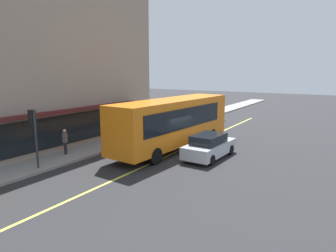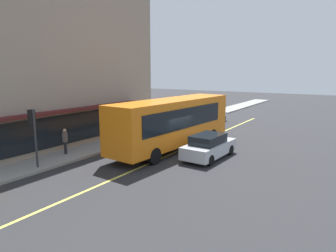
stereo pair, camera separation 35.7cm
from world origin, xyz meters
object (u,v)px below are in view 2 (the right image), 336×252
car_silver (209,146)px  car_white (212,116)px  bus (174,121)px  pedestrian_at_corner (65,139)px  pedestrian_waiting (160,119)px  traffic_light (33,125)px

car_silver → car_white: bearing=23.6°
bus → car_white: 11.80m
bus → pedestrian_at_corner: (-5.27, 4.90, -0.86)m
car_silver → pedestrian_at_corner: (-4.58, 7.91, 0.39)m
pedestrian_at_corner → car_silver: bearing=-59.9°
car_white → pedestrian_at_corner: size_ratio=2.67×
pedestrian_at_corner → car_white: bearing=-8.8°
bus → pedestrian_waiting: bearing=44.4°
pedestrian_at_corner → pedestrian_waiting: size_ratio=0.90×
bus → car_silver: size_ratio=2.58×
traffic_light → pedestrian_at_corner: (2.66, 0.77, -1.40)m
car_silver → pedestrian_waiting: (4.65, 6.88, 0.52)m
car_white → pedestrian_waiting: 7.74m
bus → car_silver: bus is taller
bus → pedestrian_waiting: bus is taller
pedestrian_waiting → pedestrian_at_corner: bearing=173.6°
pedestrian_waiting → bus: bearing=-135.6°
traffic_light → pedestrian_waiting: 11.96m
car_white → pedestrian_at_corner: 16.99m
bus → car_white: (11.51, 2.31, -1.24)m
car_white → pedestrian_at_corner: pedestrian_at_corner is taller
traffic_light → pedestrian_at_corner: bearing=16.1°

